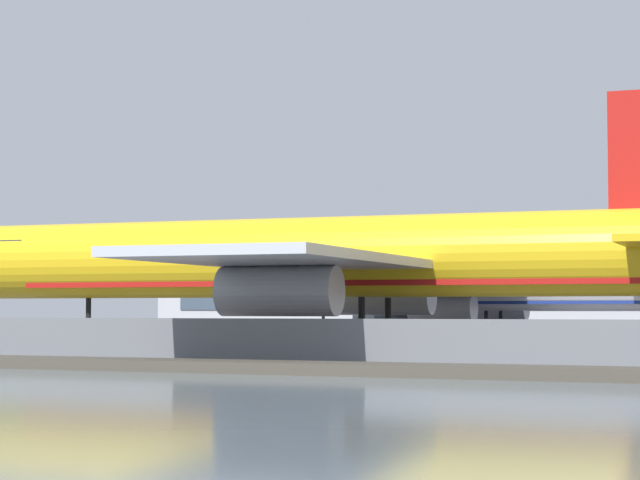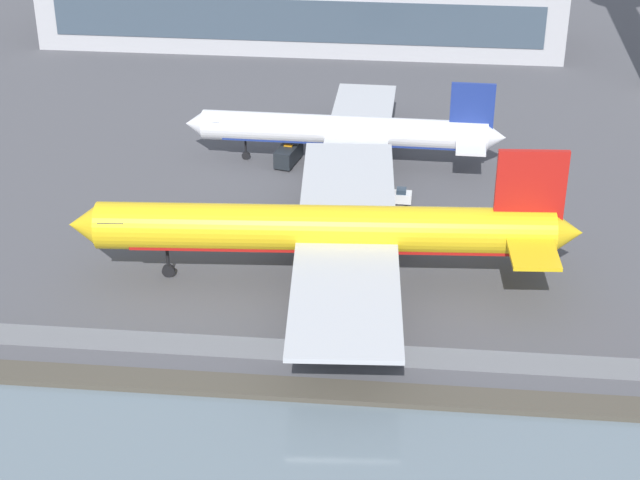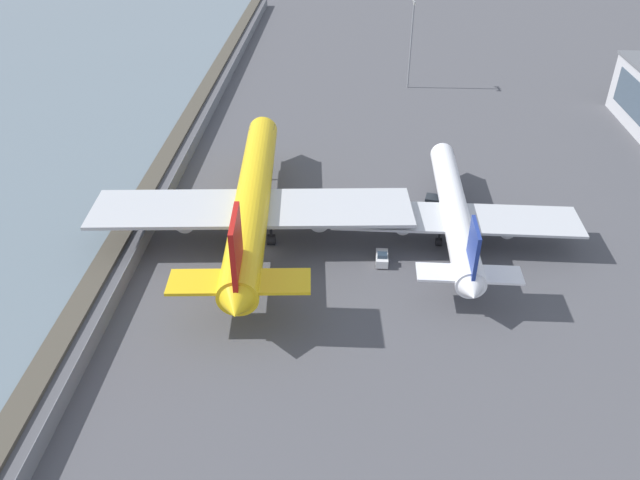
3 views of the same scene
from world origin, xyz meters
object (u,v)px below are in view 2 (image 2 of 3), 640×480
Objects in this scene: ops_van at (289,153)px; passenger_jet_white at (348,132)px; baggage_tug at (398,196)px; cargo_jet_yellow at (332,231)px.

passenger_jet_white is at bearing 2.52° from ops_van.
baggage_tug is at bearing -34.81° from ops_van.
cargo_jet_yellow is 27.90m from passenger_jet_white.
cargo_jet_yellow is at bearing -89.18° from passenger_jet_white.
cargo_jet_yellow is 19.50m from baggage_tug.
cargo_jet_yellow reaches higher than baggage_tug.
baggage_tug is 0.58× the size of ops_van.
passenger_jet_white is 7.97m from ops_van.
baggage_tug is at bearing -56.73° from passenger_jet_white.
cargo_jet_yellow reaches higher than ops_van.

